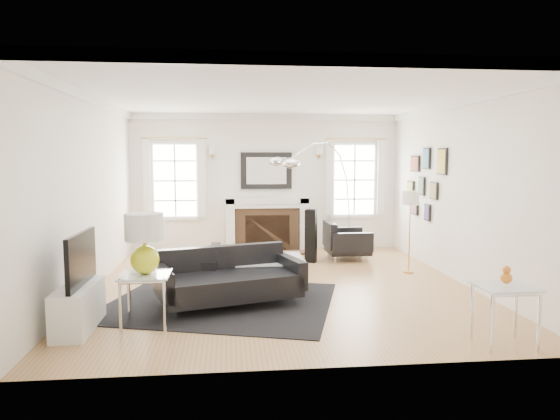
{
  "coord_description": "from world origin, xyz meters",
  "views": [
    {
      "loc": [
        -0.77,
        -7.3,
        1.9
      ],
      "look_at": [
        0.01,
        0.3,
        1.11
      ],
      "focal_mm": 32.0,
      "sensor_mm": 36.0,
      "label": 1
    }
  ],
  "objects": [
    {
      "name": "nesting_table",
      "position": [
        1.99,
        -2.65,
        0.5
      ],
      "size": [
        0.57,
        0.48,
        0.62
      ],
      "color": "silver",
      "rests_on": "floor"
    },
    {
      "name": "arc_floor_lamp",
      "position": [
        1.0,
        2.07,
        1.24
      ],
      "size": [
        1.62,
        1.5,
        2.3
      ],
      "color": "silver",
      "rests_on": "floor"
    },
    {
      "name": "armchair_right",
      "position": [
        1.39,
        1.82,
        0.33
      ],
      "size": [
        0.79,
        0.88,
        0.59
      ],
      "color": "black",
      "rests_on": "floor"
    },
    {
      "name": "tv_unit",
      "position": [
        -2.44,
        -1.7,
        0.33
      ],
      "size": [
        0.35,
        1.0,
        1.09
      ],
      "color": "white",
      "rests_on": "floor"
    },
    {
      "name": "fireplace",
      "position": [
        0.0,
        2.79,
        0.54
      ],
      "size": [
        1.7,
        0.69,
        1.11
      ],
      "color": "white",
      "rests_on": "floor"
    },
    {
      "name": "mantel_mirror",
      "position": [
        0.0,
        2.95,
        1.65
      ],
      "size": [
        1.05,
        0.07,
        0.75
      ],
      "color": "black",
      "rests_on": "back_wall"
    },
    {
      "name": "crown_molding",
      "position": [
        0.0,
        0.0,
        2.74
      ],
      "size": [
        5.5,
        6.0,
        0.12
      ],
      "primitive_type": "cube",
      "color": "white",
      "rests_on": "back_wall"
    },
    {
      "name": "front_wall",
      "position": [
        0.0,
        -3.0,
        1.4
      ],
      "size": [
        5.5,
        0.04,
        2.8
      ],
      "primitive_type": "cube",
      "color": "white",
      "rests_on": "floor"
    },
    {
      "name": "floor",
      "position": [
        0.0,
        0.0,
        0.0
      ],
      "size": [
        6.0,
        6.0,
        0.0
      ],
      "primitive_type": "plane",
      "color": "#9F7642",
      "rests_on": "ground"
    },
    {
      "name": "gallery_wall",
      "position": [
        2.72,
        1.3,
        1.53
      ],
      "size": [
        0.04,
        1.73,
        1.29
      ],
      "color": "black",
      "rests_on": "right_wall"
    },
    {
      "name": "window_left",
      "position": [
        -1.85,
        2.95,
        1.46
      ],
      "size": [
        1.24,
        0.15,
        1.62
      ],
      "color": "white",
      "rests_on": "back_wall"
    },
    {
      "name": "window_right",
      "position": [
        1.85,
        2.95,
        1.46
      ],
      "size": [
        1.24,
        0.15,
        1.62
      ],
      "color": "white",
      "rests_on": "back_wall"
    },
    {
      "name": "area_rug",
      "position": [
        -0.89,
        -0.8,
        0.01
      ],
      "size": [
        3.41,
        3.09,
        0.01
      ],
      "primitive_type": "cube",
      "rotation": [
        0.0,
        0.0,
        -0.28
      ],
      "color": "black",
      "rests_on": "floor"
    },
    {
      "name": "ceiling",
      "position": [
        0.0,
        0.0,
        2.8
      ],
      "size": [
        5.5,
        6.0,
        0.02
      ],
      "primitive_type": "cube",
      "color": "white",
      "rests_on": "back_wall"
    },
    {
      "name": "right_wall",
      "position": [
        2.75,
        0.0,
        1.4
      ],
      "size": [
        0.04,
        6.0,
        2.8
      ],
      "primitive_type": "cube",
      "color": "white",
      "rests_on": "floor"
    },
    {
      "name": "gourd_lamp",
      "position": [
        -1.72,
        -1.67,
        1.0
      ],
      "size": [
        0.43,
        0.43,
        0.69
      ],
      "color": "#CDD51A",
      "rests_on": "side_table_left"
    },
    {
      "name": "side_table_left",
      "position": [
        -1.72,
        -1.67,
        0.5
      ],
      "size": [
        0.55,
        0.55,
        0.61
      ],
      "color": "silver",
      "rests_on": "floor"
    },
    {
      "name": "back_wall",
      "position": [
        0.0,
        3.0,
        1.4
      ],
      "size": [
        5.5,
        0.04,
        2.8
      ],
      "primitive_type": "cube",
      "color": "white",
      "rests_on": "floor"
    },
    {
      "name": "armchair_left",
      "position": [
        -1.25,
        -0.36,
        0.31
      ],
      "size": [
        0.77,
        0.85,
        0.56
      ],
      "color": "black",
      "rests_on": "floor"
    },
    {
      "name": "stick_floor_lamp",
      "position": [
        2.2,
        0.61,
        1.18
      ],
      "size": [
        0.28,
        0.28,
        1.36
      ],
      "color": "#B7883F",
      "rests_on": "floor"
    },
    {
      "name": "orange_vase",
      "position": [
        1.99,
        -2.65,
        0.73
      ],
      "size": [
        0.11,
        0.11,
        0.18
      ],
      "color": "#CE671A",
      "rests_on": "nesting_table"
    },
    {
      "name": "left_wall",
      "position": [
        -2.75,
        0.0,
        1.4
      ],
      "size": [
        0.04,
        6.0,
        2.8
      ],
      "primitive_type": "cube",
      "color": "white",
      "rests_on": "floor"
    },
    {
      "name": "speaker_tower",
      "position": [
        0.72,
        1.64,
        0.49
      ],
      "size": [
        0.25,
        0.25,
        0.97
      ],
      "primitive_type": "cube",
      "rotation": [
        0.0,
        0.0,
        -0.38
      ],
      "color": "black",
      "rests_on": "floor"
    },
    {
      "name": "coffee_table",
      "position": [
        -0.19,
        -0.14,
        0.41
      ],
      "size": [
        1.0,
        1.0,
        0.44
      ],
      "color": "silver",
      "rests_on": "floor"
    },
    {
      "name": "sofa",
      "position": [
        -0.79,
        -0.91,
        0.33
      ],
      "size": [
        2.0,
        1.33,
        0.6
      ],
      "color": "black",
      "rests_on": "floor"
    }
  ]
}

